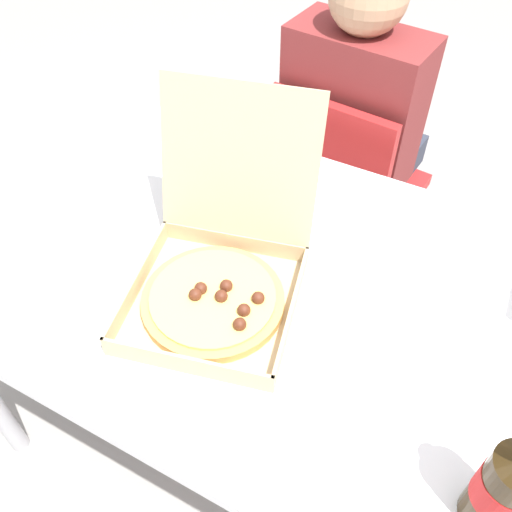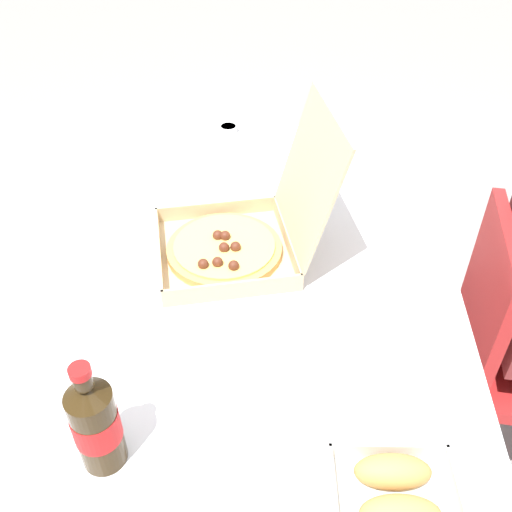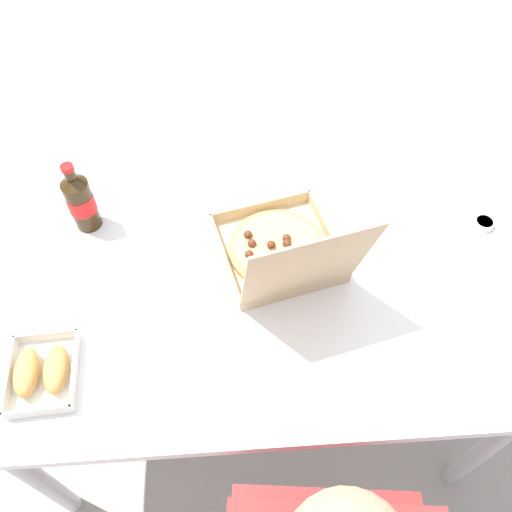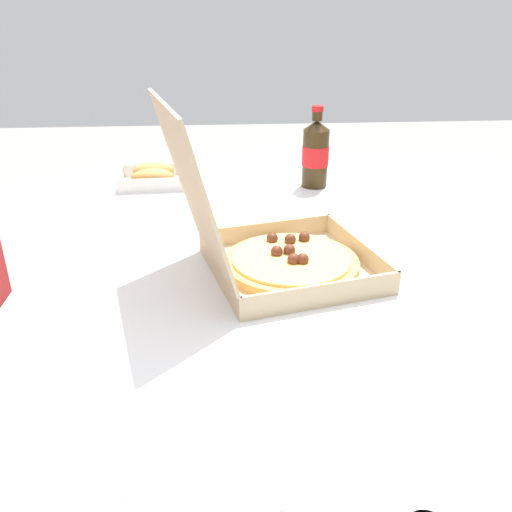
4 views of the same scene
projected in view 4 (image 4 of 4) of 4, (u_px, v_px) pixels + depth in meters
dining_table at (234, 294)px, 1.12m from camera, size 1.42×0.81×0.76m
pizza_box_open at (275, 251)px, 1.01m from camera, size 0.38×0.44×0.33m
bread_side_box at (153, 176)px, 1.52m from camera, size 0.16×0.20×0.06m
cola_bottle at (315, 153)px, 1.48m from camera, size 0.07×0.07×0.22m
paper_menu at (185, 461)px, 0.61m from camera, size 0.25×0.21×0.00m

